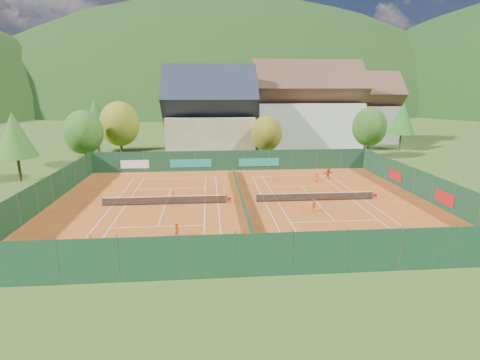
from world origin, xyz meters
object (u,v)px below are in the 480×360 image
object	(u,v)px
ball_hopper	(423,235)
player_left_near	(91,241)
chalet	(210,118)
player_right_far_b	(328,174)
player_right_far_a	(316,177)
hotel_block_b	(358,112)
player_right_near	(314,206)
player_left_mid	(177,230)
player_left_far	(173,196)
hotel_block_a	(306,111)

from	to	relation	value
ball_hopper	player_left_near	distance (m)	25.82
chalet	player_right_far_b	xyz separation A→B (m)	(15.42, -20.44, -5.86)
player_left_near	player_right_far_a	xyz separation A→B (m)	(22.93, 18.92, 0.03)
ball_hopper	hotel_block_b	bearing A→B (deg)	73.34
player_right_far_b	player_right_far_a	bearing A→B (deg)	18.93
player_right_near	player_left_mid	bearing A→B (deg)	147.83
player_left_near	player_left_far	bearing A→B (deg)	33.67
hotel_block_a	player_right_far_b	distance (m)	27.49
hotel_block_a	player_right_far_b	bearing A→B (deg)	-97.70
hotel_block_b	player_left_far	world-z (taller)	hotel_block_b
hotel_block_a	player_right_far_b	world-z (taller)	hotel_block_a
chalet	player_right_near	distance (m)	35.58
player_left_near	player_right_far_a	world-z (taller)	player_right_far_a
player_left_near	player_right_near	size ratio (longest dim) A/B	0.91
chalet	hotel_block_b	bearing A→B (deg)	22.99
chalet	hotel_block_a	xyz separation A→B (m)	(19.00, 6.00, 0.76)
player_right_near	player_right_far_b	distance (m)	14.39
player_left_mid	ball_hopper	bearing A→B (deg)	-5.52
ball_hopper	hotel_block_a	bearing A→B (deg)	86.84
player_right_far_a	player_left_mid	bearing A→B (deg)	27.50
player_right_far_a	player_right_near	bearing A→B (deg)	54.32
hotel_block_b	player_right_far_a	size ratio (longest dim) A/B	14.02
ball_hopper	player_right_near	distance (m)	10.26
hotel_block_a	player_left_mid	bearing A→B (deg)	-116.22
chalet	player_left_far	xyz separation A→B (m)	(-4.29, -28.99, -6.01)
player_left_mid	player_left_far	size ratio (longest dim) A/B	0.97
ball_hopper	player_right_near	bearing A→B (deg)	129.95
hotel_block_a	player_left_far	distance (m)	42.58
hotel_block_a	player_left_mid	distance (m)	50.45
ball_hopper	player_left_mid	distance (m)	19.64
hotel_block_b	player_left_mid	size ratio (longest dim) A/B	14.55
chalet	hotel_block_a	distance (m)	19.94
player_right_far_a	player_right_far_b	distance (m)	2.32
player_left_far	player_right_far_b	bearing A→B (deg)	-130.86
player_left_near	player_right_far_a	distance (m)	29.73
player_left_mid	player_right_near	world-z (taller)	player_right_near
player_right_near	player_right_far_a	bearing A→B (deg)	18.67
hotel_block_a	ball_hopper	size ratio (longest dim) A/B	27.00
chalet	ball_hopper	bearing A→B (deg)	-68.49
player_right_near	player_right_far_a	world-z (taller)	player_right_near
hotel_block_a	player_left_near	bearing A→B (deg)	-121.37
hotel_block_a	player_right_far_a	size ratio (longest dim) A/B	17.53
hotel_block_a	player_right_near	size ratio (longest dim) A/B	16.77
player_left_mid	player_right_far_a	bearing A→B (deg)	48.29
player_right_far_a	player_right_far_b	xyz separation A→B (m)	(1.93, 1.28, 0.15)
player_left_near	player_right_near	world-z (taller)	player_right_near
player_left_far	player_right_near	size ratio (longest dim) A/B	0.95
player_left_near	hotel_block_b	bearing A→B (deg)	19.64
hotel_block_a	ball_hopper	bearing A→B (deg)	-93.16
player_left_mid	hotel_block_a	bearing A→B (deg)	66.15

